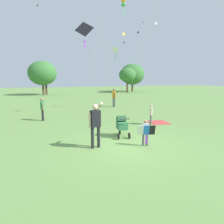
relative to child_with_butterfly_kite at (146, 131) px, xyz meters
name	(u,v)px	position (x,y,z in m)	size (l,w,h in m)	color
ground_plane	(128,145)	(-0.64, 0.32, -0.65)	(120.00, 120.00, 0.00)	#668E47
treeline_distant	(71,74)	(2.35, 30.30, 2.95)	(41.76, 7.57, 5.88)	brown
child_with_butterfly_kite	(146,131)	(0.00, 0.00, 0.00)	(0.73, 0.46, 1.10)	#4C4C51
person_adult_flyer	(95,122)	(-2.00, 0.54, 0.43)	(0.59, 0.60, 1.87)	#232328
stroller	(122,124)	(-0.35, 1.62, -0.05)	(0.63, 1.11, 1.03)	black
kite_adult_black	(85,32)	(-1.65, 3.41, 4.44)	(0.87, 3.11, 5.69)	black
kite_orange_delta	(115,50)	(2.84, 10.39, 4.62)	(2.62, 3.98, 5.62)	white
kite_green_novelty	(124,5)	(2.02, 6.74, 7.19)	(0.98, 3.36, 8.28)	#F4A319
distant_kites_cluster	(123,23)	(9.86, 24.27, 10.93)	(27.48, 12.80, 5.96)	black
person_sitting_far	(151,113)	(2.35, 3.34, 0.07)	(0.29, 0.33, 1.23)	#4C4C51
person_couple_left	(114,96)	(3.11, 11.32, 0.41)	(0.26, 0.58, 1.80)	#4C4C51
person_kid_running	(42,107)	(-3.75, 7.00, 0.24)	(0.24, 0.49, 1.52)	#232328
picnic_blanket	(158,122)	(3.11, 3.62, -0.65)	(1.22, 1.26, 0.02)	#CC3D3D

